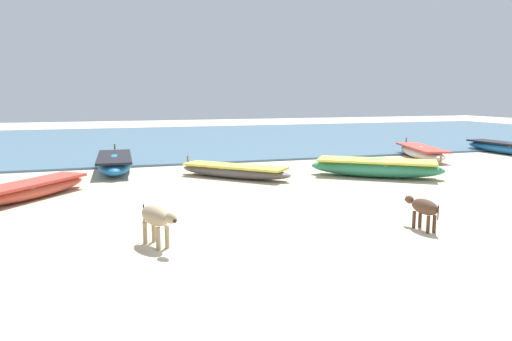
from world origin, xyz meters
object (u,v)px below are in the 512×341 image
Objects in this scene: fishing_boat_5 at (510,148)px; calf_near_dun at (156,218)px; fishing_boat_0 at (31,189)px; fishing_boat_6 at (234,171)px; calf_far_dark at (424,208)px; fishing_boat_4 at (421,152)px; fishing_boat_2 at (115,163)px; fishing_boat_1 at (376,167)px.

calf_near_dun reaches higher than fishing_boat_5.
fishing_boat_0 reaches higher than fishing_boat_6.
fishing_boat_5 is (18.60, 3.35, 0.04)m from fishing_boat_0.
calf_far_dark reaches higher than fishing_boat_6.
fishing_boat_2 is at bearing 104.28° from fishing_boat_4.
fishing_boat_0 is 0.82× the size of fishing_boat_1.
fishing_boat_1 is 4.46m from fishing_boat_6.
calf_far_dark is at bearing -147.27° from fishing_boat_2.
calf_near_dun is (0.46, -8.62, 0.21)m from fishing_boat_2.
fishing_boat_1 is (9.93, 0.10, 0.07)m from fishing_boat_0.
fishing_boat_5 is 13.13m from fishing_boat_6.
calf_far_dark is (-11.04, -8.74, 0.17)m from fishing_boat_5.
calf_near_dun reaches higher than calf_far_dark.
fishing_boat_0 is 1.00× the size of fishing_boat_6.
fishing_boat_0 is at bearing 119.72° from fishing_boat_4.
calf_near_dun is at bearing -65.82° from fishing_boat_5.
fishing_boat_1 is 9.26m from fishing_boat_5.
fishing_boat_5 reaches higher than fishing_boat_6.
calf_near_dun is (-11.46, -8.20, 0.24)m from fishing_boat_4.
fishing_boat_5 is 4.41× the size of calf_near_dun.
fishing_boat_6 is at bearing 12.16° from calf_far_dark.
fishing_boat_0 is 4.32m from fishing_boat_2.
calf_near_dun is (2.58, -4.85, 0.27)m from fishing_boat_0.
fishing_boat_1 is 8.63m from fishing_boat_2.
fishing_boat_2 is 16.48m from fishing_boat_5.
fishing_boat_0 is 5.50m from calf_near_dun.
fishing_boat_4 is 0.89× the size of fishing_boat_5.
fishing_boat_1 is 4.26× the size of calf_far_dark.
fishing_boat_0 is 0.79× the size of fishing_boat_2.
fishing_boat_5 reaches higher than fishing_boat_4.
fishing_boat_6 is at bearing 120.09° from fishing_boat_4.
fishing_boat_5 reaches higher than fishing_boat_0.
fishing_boat_6 is at bearing 130.45° from calf_near_dun.
fishing_boat_5 is 1.41× the size of fishing_boat_6.
calf_far_dark is (4.97, -0.54, -0.07)m from calf_near_dun.
fishing_boat_1 reaches higher than calf_near_dun.
fishing_boat_1 reaches higher than fishing_boat_0.
fishing_boat_6 is 6.95m from calf_far_dark.
fishing_boat_4 is at bearing -89.98° from fishing_boat_2.
fishing_boat_4 is at bearing -121.82° from fishing_boat_6.
calf_far_dark is at bearing 93.76° from fishing_boat_0.
calf_near_dun is (-7.34, -4.95, 0.20)m from fishing_boat_1.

